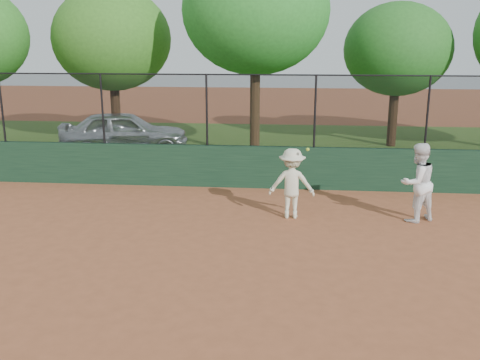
# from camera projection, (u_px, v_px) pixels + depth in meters

# --- Properties ---
(ground) EXTENTS (80.00, 80.00, 0.00)m
(ground) POSITION_uv_depth(u_px,v_px,m) (184.00, 274.00, 9.62)
(ground) COLOR #9F5533
(ground) RESTS_ON ground
(back_wall) EXTENTS (26.00, 0.20, 1.20)m
(back_wall) POSITION_uv_depth(u_px,v_px,m) (225.00, 166.00, 15.25)
(back_wall) COLOR #1B3B24
(back_wall) RESTS_ON ground
(grass_strip) EXTENTS (36.00, 12.00, 0.01)m
(grass_strip) POSITION_uv_depth(u_px,v_px,m) (244.00, 147.00, 21.18)
(grass_strip) COLOR #30541A
(grass_strip) RESTS_ON ground
(parked_car) EXTENTS (4.98, 2.96, 1.59)m
(parked_car) POSITION_uv_depth(u_px,v_px,m) (124.00, 132.00, 19.77)
(parked_car) COLOR silver
(parked_car) RESTS_ON ground
(player_second) EXTENTS (1.12, 1.05, 1.84)m
(player_second) POSITION_uv_depth(u_px,v_px,m) (417.00, 183.00, 12.26)
(player_second) COLOR white
(player_second) RESTS_ON ground
(player_main) EXTENTS (1.10, 0.74, 1.77)m
(player_main) POSITION_uv_depth(u_px,v_px,m) (292.00, 183.00, 12.51)
(player_main) COLOR beige
(player_main) RESTS_ON ground
(fence_assembly) EXTENTS (26.00, 0.06, 2.00)m
(fence_assembly) POSITION_uv_depth(u_px,v_px,m) (223.00, 109.00, 14.84)
(fence_assembly) COLOR black
(fence_assembly) RESTS_ON back_wall
(tree_1) EXTENTS (4.54, 4.13, 6.11)m
(tree_1) POSITION_uv_depth(u_px,v_px,m) (112.00, 39.00, 20.37)
(tree_1) COLOR #3D2615
(tree_1) RESTS_ON ground
(tree_2) EXTENTS (5.04, 4.58, 7.26)m
(tree_2) POSITION_uv_depth(u_px,v_px,m) (256.00, 11.00, 18.13)
(tree_2) COLOR #4B321A
(tree_2) RESTS_ON ground
(tree_3) EXTENTS (4.11, 3.73, 5.54)m
(tree_3) POSITION_uv_depth(u_px,v_px,m) (398.00, 50.00, 20.45)
(tree_3) COLOR #372212
(tree_3) RESTS_ON ground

